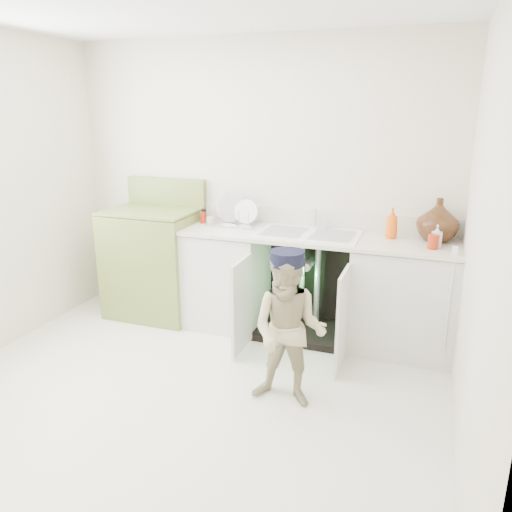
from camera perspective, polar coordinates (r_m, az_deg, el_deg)
The scene contains 5 objects.
ground at distance 3.65m, azimuth -8.02°, elevation -15.14°, with size 3.50×3.50×0.00m, color silver.
room_shell at distance 3.17m, azimuth -8.93°, elevation 4.42°, with size 6.00×5.50×1.26m.
counter_run at distance 4.28m, azimuth 6.28°, elevation -3.01°, with size 2.44×1.02×1.24m.
avocado_stove at distance 4.80m, azimuth -11.49°, elevation -0.53°, with size 0.81×0.65×1.26m.
repair_worker at distance 3.27m, azimuth 3.78°, elevation -8.42°, with size 0.50×0.93×1.05m.
Camera 1 is at (1.50, -2.72, 1.92)m, focal length 35.00 mm.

